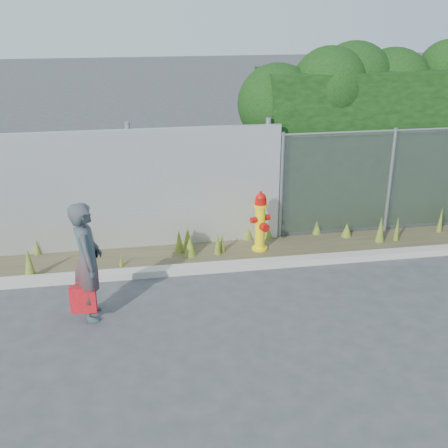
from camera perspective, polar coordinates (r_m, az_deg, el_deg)
ground at (r=8.03m, az=3.84°, el=-10.21°), size 80.00×80.00×0.00m
curb at (r=9.54m, az=1.38°, el=-4.25°), size 16.00×0.22×0.12m
weed_strip at (r=10.12m, az=1.36°, el=-2.17°), size 16.00×1.31×0.55m
corrugated_fence at (r=10.24m, az=-18.07°, el=2.81°), size 8.50×0.21×2.30m
chainlink_fence at (r=11.73m, az=21.14°, el=4.40°), size 6.50×0.07×2.05m
hedge at (r=12.38m, az=19.43°, el=9.94°), size 7.80×1.84×3.54m
fire_hydrant at (r=10.05m, az=3.70°, el=0.16°), size 0.38×0.34×1.13m
woman at (r=8.04m, az=-13.70°, el=-3.73°), size 0.46×0.66×1.74m
red_tote_bag at (r=8.13m, az=-14.11°, el=-7.42°), size 0.35×0.13×0.46m
black_shoulder_bag at (r=8.18m, az=-13.46°, el=-2.74°), size 0.21×0.09×0.16m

